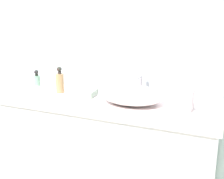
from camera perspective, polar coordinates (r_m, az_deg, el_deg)
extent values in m
cube|color=silver|center=(2.14, 2.70, 11.53)|extent=(6.00, 0.06, 2.60)
cube|color=white|center=(2.14, -3.35, -13.42)|extent=(1.67, 0.52, 0.82)
cube|color=silver|center=(1.97, -3.53, -2.29)|extent=(1.71, 0.56, 0.04)
cube|color=#B2BCC6|center=(2.14, -0.33, 13.01)|extent=(1.66, 0.01, 0.98)
ellipsoid|color=silver|center=(1.83, 4.08, -1.15)|extent=(0.41, 0.32, 0.11)
cylinder|color=silver|center=(2.00, 5.89, 0.86)|extent=(0.03, 0.03, 0.16)
cylinder|color=silver|center=(1.93, 5.47, 2.49)|extent=(0.02, 0.11, 0.02)
sphere|color=silver|center=(1.99, 6.10, 3.53)|extent=(0.03, 0.03, 0.03)
cylinder|color=#77A889|center=(2.33, -15.08, 1.58)|extent=(0.05, 0.05, 0.09)
cylinder|color=black|center=(2.32, -15.17, 2.92)|extent=(0.02, 0.02, 0.02)
sphere|color=black|center=(2.31, -15.21, 3.52)|extent=(0.03, 0.03, 0.03)
cylinder|color=#2A1E21|center=(2.31, -15.38, 3.47)|extent=(0.01, 0.02, 0.01)
cylinder|color=#B08154|center=(2.12, -10.60, 1.27)|extent=(0.06, 0.06, 0.14)
cylinder|color=#302A29|center=(2.10, -10.70, 3.41)|extent=(0.03, 0.03, 0.02)
sphere|color=#2C2D25|center=(2.10, -10.74, 4.13)|extent=(0.04, 0.04, 0.04)
cylinder|color=#3A2A24|center=(2.09, -10.90, 4.08)|extent=(0.02, 0.02, 0.02)
cube|color=beige|center=(1.76, 14.34, -2.03)|extent=(0.12, 0.12, 0.12)
cone|color=white|center=(1.74, 14.51, 0.50)|extent=(0.07, 0.07, 0.04)
cylinder|color=silver|center=(2.19, -14.90, 0.05)|extent=(0.05, 0.05, 0.04)
cube|color=#95A997|center=(2.03, -6.06, -0.64)|extent=(0.21, 0.18, 0.04)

